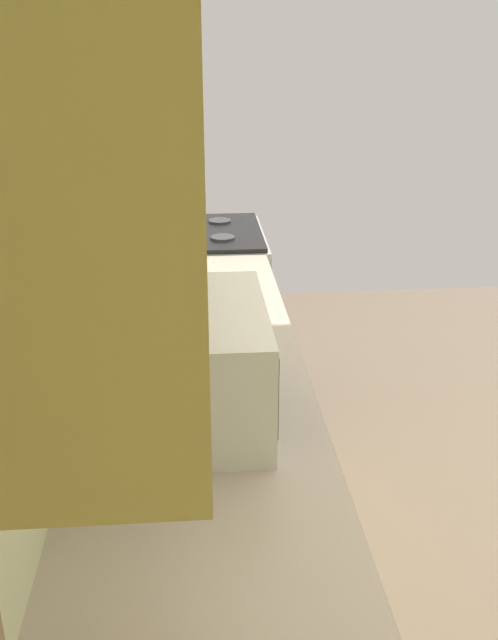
{
  "coord_description": "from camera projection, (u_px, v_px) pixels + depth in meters",
  "views": [
    {
      "loc": [
        -1.73,
        1.21,
        1.82
      ],
      "look_at": [
        -0.61,
        1.12,
        1.36
      ],
      "focal_mm": 39.63,
      "sensor_mm": 36.0,
      "label": 1
    }
  ],
  "objects": [
    {
      "name": "counter_run",
      "position": [
        205.0,
        623.0,
        1.75
      ],
      "size": [
        3.16,
        0.63,
        0.92
      ],
      "color": "tan",
      "rests_on": "ground_plane"
    },
    {
      "name": "microwave",
      "position": [
        189.0,
        363.0,
        1.73
      ],
      "size": [
        0.52,
        0.39,
        0.29
      ],
      "color": "white",
      "rests_on": "counter_run"
    },
    {
      "name": "oven_range",
      "position": [
        199.0,
        322.0,
        3.51
      ],
      "size": [
        0.68,
        0.65,
        1.1
      ],
      "color": "#B7BABF",
      "rests_on": "ground_plane"
    },
    {
      "name": "wall_back",
      "position": [
        50.0,
        253.0,
        1.77
      ],
      "size": [
        4.08,
        0.12,
        2.61
      ],
      "primitive_type": "cube",
      "color": "beige",
      "rests_on": "ground_plane"
    },
    {
      "name": "bowl",
      "position": [
        227.0,
        322.0,
        2.28
      ],
      "size": [
        0.14,
        0.14,
        0.04
      ],
      "color": "#4C8CBF",
      "rests_on": "counter_run"
    }
  ]
}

